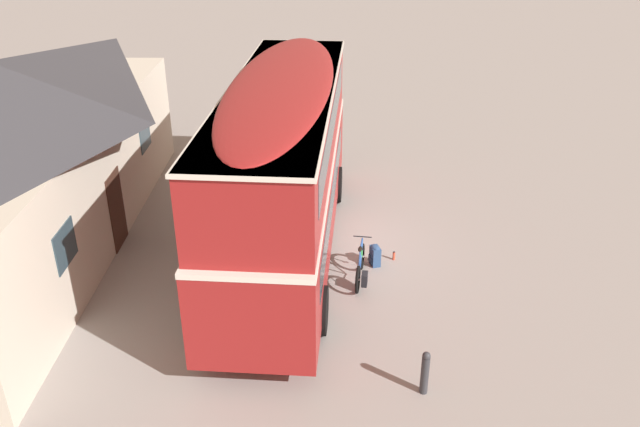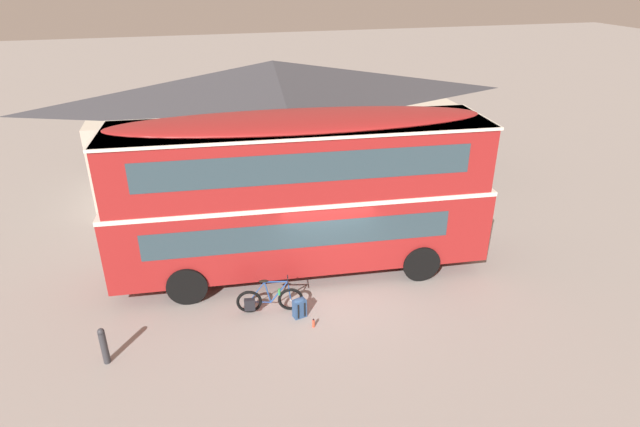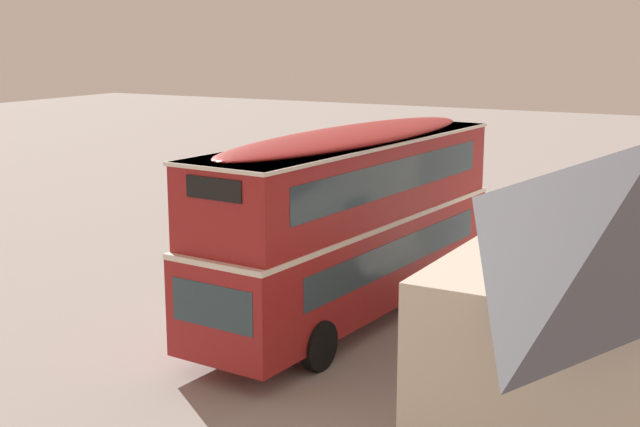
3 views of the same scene
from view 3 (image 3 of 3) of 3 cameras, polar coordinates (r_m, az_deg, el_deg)
name	(u,v)px [view 3 (image 3 of 3)]	position (r m, az deg, el deg)	size (l,w,h in m)	color
ground_plane	(303,315)	(21.97, -1.11, -6.79)	(120.00, 120.00, 0.00)	gray
double_decker_bus	(353,215)	(21.11, 2.18, -0.12)	(10.90, 3.41, 4.79)	black
touring_bicycle	(312,280)	(23.72, -0.51, -4.42)	(1.77, 0.49, 0.99)	black
backpack_on_ground	(285,287)	(23.31, -2.34, -4.93)	(0.38, 0.32, 0.57)	#2D4C7A
water_bottle_red_squeeze	(264,293)	(23.43, -3.75, -5.32)	(0.07, 0.07, 0.24)	#D84C33
kerb_bollard	(346,241)	(27.52, 1.73, -1.83)	(0.16, 0.16, 0.97)	#333338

